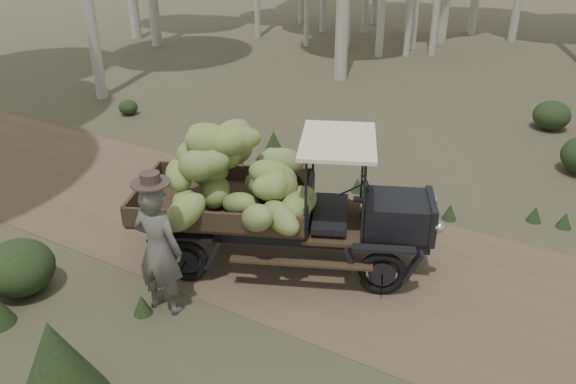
{
  "coord_description": "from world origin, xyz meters",
  "views": [
    {
      "loc": [
        1.95,
        -7.01,
        4.98
      ],
      "look_at": [
        -1.93,
        -0.44,
        1.21
      ],
      "focal_mm": 35.0,
      "sensor_mm": 36.0,
      "label": 1
    }
  ],
  "objects": [
    {
      "name": "ground",
      "position": [
        0.0,
        0.0,
        0.0
      ],
      "size": [
        120.0,
        120.0,
        0.0
      ],
      "primitive_type": "plane",
      "color": "#473D2B",
      "rests_on": "ground"
    },
    {
      "name": "dirt_track",
      "position": [
        0.0,
        0.0,
        0.0
      ],
      "size": [
        70.0,
        4.0,
        0.01
      ],
      "primitive_type": "cube",
      "color": "brown",
      "rests_on": "ground"
    },
    {
      "name": "banana_truck",
      "position": [
        -2.33,
        -0.69,
        1.4
      ],
      "size": [
        4.75,
        3.29,
        2.37
      ],
      "rotation": [
        0.0,
        0.0,
        0.42
      ],
      "color": "black",
      "rests_on": "ground"
    },
    {
      "name": "farmer",
      "position": [
        -2.79,
        -2.39,
        0.99
      ],
      "size": [
        0.75,
        0.57,
        2.1
      ],
      "rotation": [
        0.0,
        0.0,
        3.26
      ],
      "color": "#4F4E48",
      "rests_on": "ground"
    },
    {
      "name": "undergrowth",
      "position": [
        0.31,
        -2.81,
        0.51
      ],
      "size": [
        23.6,
        20.63,
        1.3
      ],
      "color": "#233319",
      "rests_on": "ground"
    }
  ]
}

